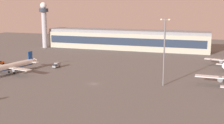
{
  "coord_description": "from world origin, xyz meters",
  "views": [
    {
      "loc": [
        50.63,
        -130.44,
        38.56
      ],
      "look_at": [
        -1.91,
        35.6,
        4.0
      ],
      "focal_mm": 47.6,
      "sensor_mm": 36.0,
      "label": 1
    }
  ],
  "objects_px": {
    "airplane_taxiway_distant": "(8,67)",
    "maintenance_van": "(1,63)",
    "apron_light_west": "(164,49)",
    "control_tower": "(44,22)",
    "catering_truck": "(56,65)"
  },
  "relations": [
    {
      "from": "catering_truck",
      "to": "control_tower",
      "type": "bearing_deg",
      "value": -49.57
    },
    {
      "from": "airplane_taxiway_distant",
      "to": "maintenance_van",
      "type": "xyz_separation_m",
      "value": [
        -21.62,
        21.17,
        -2.77
      ]
    },
    {
      "from": "catering_truck",
      "to": "maintenance_van",
      "type": "height_order",
      "value": "catering_truck"
    },
    {
      "from": "maintenance_van",
      "to": "catering_truck",
      "type": "bearing_deg",
      "value": -163.93
    },
    {
      "from": "control_tower",
      "to": "catering_truck",
      "type": "height_order",
      "value": "control_tower"
    },
    {
      "from": "catering_truck",
      "to": "apron_light_west",
      "type": "distance_m",
      "value": 72.6
    },
    {
      "from": "airplane_taxiway_distant",
      "to": "maintenance_van",
      "type": "height_order",
      "value": "airplane_taxiway_distant"
    },
    {
      "from": "maintenance_van",
      "to": "apron_light_west",
      "type": "distance_m",
      "value": 109.35
    },
    {
      "from": "control_tower",
      "to": "maintenance_van",
      "type": "height_order",
      "value": "control_tower"
    },
    {
      "from": "apron_light_west",
      "to": "catering_truck",
      "type": "bearing_deg",
      "value": 162.99
    },
    {
      "from": "airplane_taxiway_distant",
      "to": "control_tower",
      "type": "bearing_deg",
      "value": -57.66
    },
    {
      "from": "control_tower",
      "to": "airplane_taxiway_distant",
      "type": "bearing_deg",
      "value": -71.38
    },
    {
      "from": "control_tower",
      "to": "airplane_taxiway_distant",
      "type": "xyz_separation_m",
      "value": [
        31.96,
        -94.88,
        -18.82
      ]
    },
    {
      "from": "catering_truck",
      "to": "maintenance_van",
      "type": "distance_m",
      "value": 38.87
    },
    {
      "from": "maintenance_van",
      "to": "airplane_taxiway_distant",
      "type": "bearing_deg",
      "value": 148.56
    }
  ]
}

